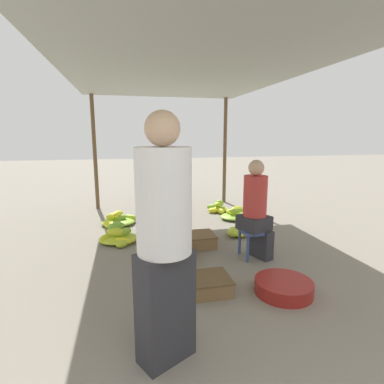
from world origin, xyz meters
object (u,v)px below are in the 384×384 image
stool (254,235)px  vendor_seated (256,208)px  crate_mid (171,253)px  banana_pile_right_0 (218,208)px  banana_pile_right_2 (236,215)px  banana_pile_left_0 (118,237)px  vendor_foreground (164,239)px  banana_pile_left_1 (118,220)px  crate_near (210,284)px  basin_black (284,287)px  crate_far (199,240)px  banana_pile_right_1 (238,232)px

stool → vendor_seated: 0.35m
vendor_seated → crate_mid: vendor_seated is taller
banana_pile_right_0 → banana_pile_right_2: (0.18, -0.60, -0.00)m
banana_pile_left_0 → banana_pile_right_0: size_ratio=1.34×
stool → banana_pile_right_2: stool is taller
vendor_seated → banana_pile_left_0: bearing=151.1°
vendor_foreground → banana_pile_left_1: (-0.39, 3.46, -0.82)m
crate_near → basin_black: bearing=-15.5°
banana_pile_right_0 → crate_near: bearing=-109.0°
banana_pile_right_0 → stool: bearing=-96.5°
vendor_foreground → crate_near: bearing=55.6°
banana_pile_left_0 → crate_far: banana_pile_left_0 is taller
banana_pile_right_1 → crate_mid: 1.39m
basin_black → crate_mid: (-0.99, 1.06, 0.03)m
banana_pile_right_1 → crate_far: (-0.71, -0.29, 0.02)m
stool → banana_pile_right_0: stool is taller
vendor_foreground → vendor_seated: 2.09m
banana_pile_left_0 → banana_pile_left_1: bearing=91.3°
vendor_foreground → crate_near: 1.29m
banana_pile_right_2 → banana_pile_right_0: bearing=107.0°
basin_black → crate_mid: size_ratio=1.26×
stool → banana_pile_right_0: size_ratio=0.69×
basin_black → banana_pile_right_1: 1.78m
crate_near → vendor_foreground: bearing=-124.4°
vendor_seated → banana_pile_right_2: (0.44, 1.78, -0.58)m
vendor_seated → vendor_foreground: bearing=-131.7°
banana_pile_left_0 → crate_near: (0.94, -1.69, -0.00)m
stool → crate_near: (-0.80, -0.73, -0.22)m
stool → crate_far: 0.83m
vendor_foreground → banana_pile_left_0: (-0.37, 2.52, -0.82)m
stool → crate_far: stool is taller
vendor_foreground → banana_pile_left_1: vendor_foreground is taller
banana_pile_left_0 → crate_far: bearing=-19.7°
stool → banana_pile_right_2: bearing=75.7°
crate_near → banana_pile_left_1: bearing=110.0°
banana_pile_right_1 → crate_near: size_ratio=1.11×
basin_black → banana_pile_right_1: size_ratio=1.30×
banana_pile_right_0 → banana_pile_right_2: size_ratio=0.84×
banana_pile_left_0 → banana_pile_right_1: 1.86m
crate_near → banana_pile_right_2: bearing=63.5°
banana_pile_left_0 → banana_pile_right_0: 2.45m
stool → basin_black: stool is taller
stool → banana_pile_left_1: bearing=132.7°
stool → banana_pile_right_1: 0.88m
crate_far → banana_pile_left_1: bearing=130.8°
crate_far → banana_pile_left_0: bearing=160.3°
banana_pile_left_0 → banana_pile_right_0: bearing=35.1°
stool → vendor_seated: bearing=-21.4°
banana_pile_right_1 → banana_pile_right_2: 1.00m
crate_near → crate_far: size_ratio=0.93×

